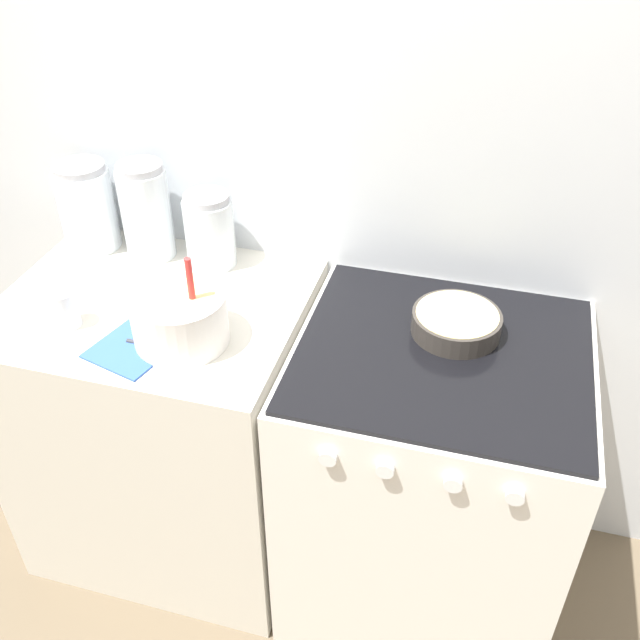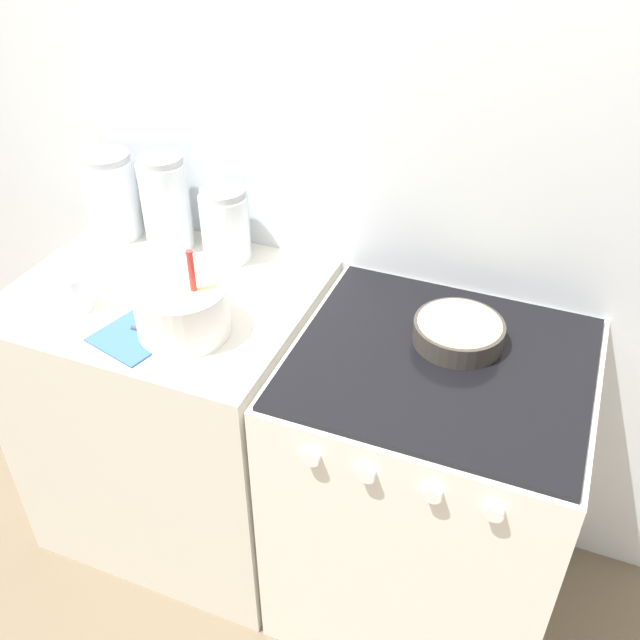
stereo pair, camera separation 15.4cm
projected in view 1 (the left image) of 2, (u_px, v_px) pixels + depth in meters
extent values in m
plane|color=brown|center=(268.00, 638.00, 2.08)|extent=(12.00, 12.00, 0.00)
cube|color=silver|center=(331.00, 160.00, 1.89)|extent=(4.60, 0.05, 2.40)
cube|color=silver|center=(171.00, 425.00, 2.14)|extent=(0.80, 0.65, 0.90)
cube|color=white|center=(427.00, 479.00, 1.98)|extent=(0.72, 0.65, 0.89)
cube|color=black|center=(443.00, 353.00, 1.71)|extent=(0.69, 0.62, 0.01)
cylinder|color=white|center=(328.00, 458.00, 1.54)|extent=(0.04, 0.02, 0.04)
cylinder|color=white|center=(385.00, 470.00, 1.52)|extent=(0.04, 0.02, 0.04)
cylinder|color=white|center=(453.00, 484.00, 1.48)|extent=(0.04, 0.02, 0.04)
cylinder|color=white|center=(515.00, 496.00, 1.46)|extent=(0.04, 0.02, 0.04)
cylinder|color=white|center=(180.00, 319.00, 1.70)|extent=(0.23, 0.23, 0.13)
cylinder|color=#EFDB8C|center=(178.00, 308.00, 1.69)|extent=(0.20, 0.20, 0.07)
cylinder|color=red|center=(193.00, 299.00, 1.66)|extent=(0.02, 0.02, 0.22)
cylinder|color=#38332D|center=(456.00, 323.00, 1.75)|extent=(0.22, 0.22, 0.06)
cylinder|color=#EFDB8C|center=(456.00, 321.00, 1.75)|extent=(0.20, 0.20, 0.05)
cylinder|color=silver|center=(87.00, 209.00, 2.04)|extent=(0.16, 0.16, 0.24)
cylinder|color=red|center=(91.00, 224.00, 2.07)|extent=(0.14, 0.14, 0.14)
cylinder|color=#B2B2B7|center=(78.00, 168.00, 1.97)|extent=(0.14, 0.14, 0.02)
cylinder|color=silver|center=(146.00, 214.00, 2.00)|extent=(0.14, 0.14, 0.26)
cylinder|color=white|center=(149.00, 230.00, 2.03)|extent=(0.12, 0.12, 0.16)
cylinder|color=#B2B2B7|center=(139.00, 168.00, 1.91)|extent=(0.12, 0.12, 0.02)
cylinder|color=silver|center=(210.00, 233.00, 1.98)|extent=(0.14, 0.14, 0.19)
cylinder|color=tan|center=(211.00, 245.00, 2.00)|extent=(0.12, 0.12, 0.12)
cylinder|color=#B2B2B7|center=(206.00, 198.00, 1.91)|extent=(0.12, 0.12, 0.02)
cylinder|color=silver|center=(64.00, 309.00, 1.77)|extent=(0.07, 0.07, 0.10)
cube|color=#3359B2|center=(136.00, 345.00, 1.72)|extent=(0.22, 0.24, 0.01)
cylinder|color=#333338|center=(144.00, 344.00, 1.72)|extent=(0.09, 0.01, 0.01)
sphere|color=#333338|center=(165.00, 344.00, 1.70)|extent=(0.04, 0.04, 0.04)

